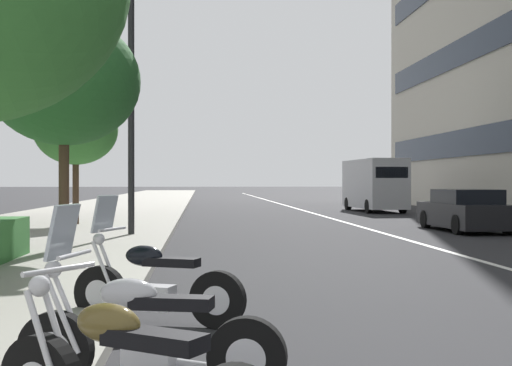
% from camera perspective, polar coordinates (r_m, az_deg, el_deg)
% --- Properties ---
extents(sidewalk_right_plaza, '(160.00, 8.12, 0.15)m').
position_cam_1_polar(sidewalk_right_plaza, '(34.50, -12.86, -2.47)').
color(sidewalk_right_plaza, gray).
rests_on(sidewalk_right_plaza, ground).
extents(lane_centre_stripe, '(110.00, 0.16, 0.01)m').
position_cam_1_polar(lane_centre_stripe, '(39.57, 3.73, -2.23)').
color(lane_centre_stripe, silver).
rests_on(lane_centre_stripe, ground).
extents(motorcycle_by_sign_pole, '(0.74, 2.13, 1.47)m').
position_cam_1_polar(motorcycle_by_sign_pole, '(5.53, -9.36, -12.55)').
color(motorcycle_by_sign_pole, black).
rests_on(motorcycle_by_sign_pole, ground).
extents(motorcycle_nearest_camera, '(0.97, 2.02, 1.48)m').
position_cam_1_polar(motorcycle_nearest_camera, '(8.03, -8.50, -8.49)').
color(motorcycle_nearest_camera, black).
rests_on(motorcycle_nearest_camera, ground).
extents(car_lead_in_lane, '(4.57, 1.82, 1.38)m').
position_cam_1_polar(car_lead_in_lane, '(23.54, 17.05, -2.27)').
color(car_lead_in_lane, black).
rests_on(car_lead_in_lane, ground).
extents(delivery_van_ahead, '(6.25, 2.23, 2.82)m').
position_cam_1_polar(delivery_van_ahead, '(37.56, 9.83, -0.08)').
color(delivery_van_ahead, '#B7B7BC').
rests_on(delivery_van_ahead, ground).
extents(street_lamp_with_banners, '(1.26, 2.24, 7.93)m').
position_cam_1_polar(street_lamp_with_banners, '(19.86, -9.48, 9.58)').
color(street_lamp_with_banners, '#232326').
rests_on(street_lamp_with_banners, sidewalk_right_plaza).
extents(street_tree_far_plaza, '(3.24, 3.24, 5.02)m').
position_cam_1_polar(street_tree_far_plaza, '(15.24, -15.76, 8.19)').
color(street_tree_far_plaza, '#473323').
rests_on(street_tree_far_plaza, sidewalk_right_plaza).
extents(street_tree_near_plaza_corner, '(2.93, 2.93, 4.56)m').
position_cam_1_polar(street_tree_near_plaza_corner, '(24.71, -14.84, 4.34)').
color(street_tree_near_plaza_corner, '#473323').
rests_on(street_tree_near_plaza_corner, sidewalk_right_plaza).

